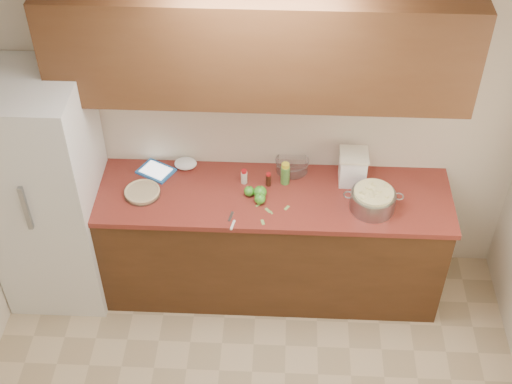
{
  "coord_description": "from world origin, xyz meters",
  "views": [
    {
      "loc": [
        0.15,
        -2.09,
        4.19
      ],
      "look_at": [
        -0.01,
        1.43,
        0.98
      ],
      "focal_mm": 50.0,
      "sensor_mm": 36.0,
      "label": 1
    }
  ],
  "objects_px": {
    "pie": "(142,192)",
    "colander": "(373,200)",
    "tablet": "(156,171)",
    "flour_canister": "(353,167)"
  },
  "relations": [
    {
      "from": "pie",
      "to": "colander",
      "type": "bearing_deg",
      "value": -2.24
    },
    {
      "from": "colander",
      "to": "flour_canister",
      "type": "relative_size",
      "value": 1.67
    },
    {
      "from": "pie",
      "to": "colander",
      "type": "xyz_separation_m",
      "value": [
        1.54,
        -0.06,
        0.05
      ]
    },
    {
      "from": "pie",
      "to": "tablet",
      "type": "bearing_deg",
      "value": 76.7
    },
    {
      "from": "colander",
      "to": "tablet",
      "type": "relative_size",
      "value": 1.36
    },
    {
      "from": "pie",
      "to": "tablet",
      "type": "xyz_separation_m",
      "value": [
        0.06,
        0.24,
        -0.01
      ]
    },
    {
      "from": "pie",
      "to": "tablet",
      "type": "distance_m",
      "value": 0.25
    },
    {
      "from": "colander",
      "to": "flour_canister",
      "type": "height_order",
      "value": "flour_canister"
    },
    {
      "from": "colander",
      "to": "flour_canister",
      "type": "distance_m",
      "value": 0.3
    },
    {
      "from": "tablet",
      "to": "flour_canister",
      "type": "bearing_deg",
      "value": 27.44
    }
  ]
}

